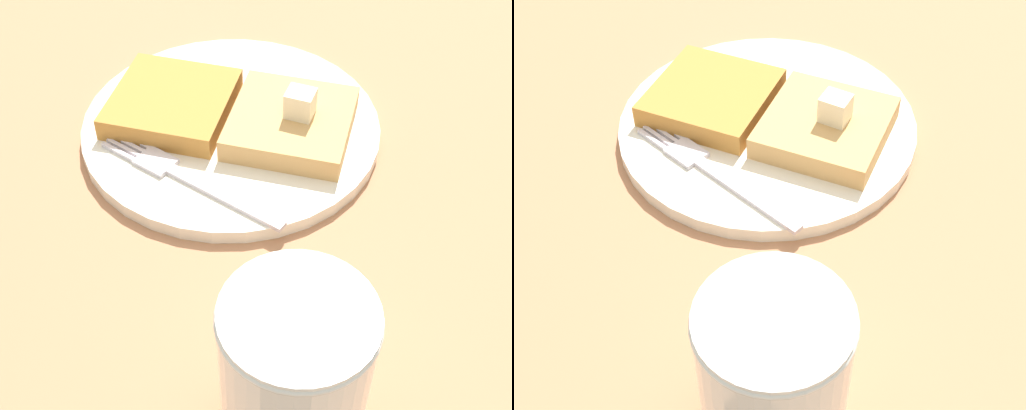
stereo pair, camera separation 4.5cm
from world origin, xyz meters
TOP-DOWN VIEW (x-y plane):
  - table_surface at (0.00, 0.00)cm, footprint 109.82×109.82cm
  - plate at (-0.90, 6.32)cm, footprint 23.53×23.53cm
  - toast_slice_left at (-5.74, 6.18)cm, footprint 9.38×9.58cm
  - toast_slice_middle at (3.94, 6.46)cm, footprint 9.38×9.58cm
  - butter_pat_primary at (-6.36, 6.09)cm, footprint 2.23×2.03cm
  - fork at (0.78, 13.25)cm, footprint 15.60×6.56cm
  - syrup_jar at (-11.63, 28.94)cm, footprint 7.98×7.98cm

SIDE VIEW (x-z plane):
  - table_surface at x=0.00cm, z-range 0.00..2.70cm
  - plate at x=-0.90cm, z-range 2.76..3.90cm
  - fork at x=0.78cm, z-range 3.83..4.19cm
  - toast_slice_left at x=-5.74cm, z-range 3.83..5.67cm
  - toast_slice_middle at x=3.94cm, z-range 3.83..5.67cm
  - butter_pat_primary at x=-6.36cm, z-range 5.67..7.77cm
  - syrup_jar at x=-11.63cm, z-range 2.49..12.63cm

